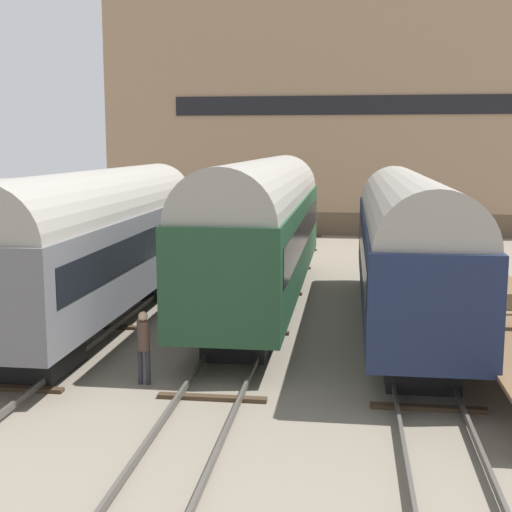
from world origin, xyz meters
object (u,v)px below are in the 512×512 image
object	(u,v)px
train_car_grey	(99,239)
train_car_navy	(407,241)
train_car_green	(263,224)
person_worker	(144,340)

from	to	relation	value
train_car_grey	train_car_navy	xyz separation A→B (m)	(9.95, 1.00, -0.04)
train_car_grey	train_car_green	xyz separation A→B (m)	(4.98, 3.43, 0.18)
train_car_grey	person_worker	xyz separation A→B (m)	(3.09, -5.51, -1.77)
train_car_green	train_car_navy	bearing A→B (deg)	-26.08
train_car_green	person_worker	world-z (taller)	train_car_green
train_car_green	train_car_grey	bearing A→B (deg)	-145.38
train_car_navy	train_car_green	xyz separation A→B (m)	(-4.98, 2.44, 0.22)
train_car_grey	train_car_green	bearing A→B (deg)	34.62
train_car_navy	train_car_green	size ratio (longest dim) A/B	0.90
train_car_navy	person_worker	distance (m)	9.62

